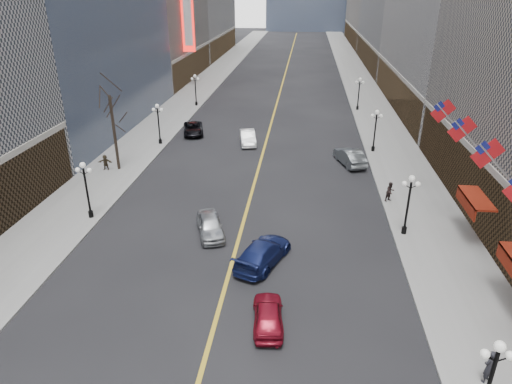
% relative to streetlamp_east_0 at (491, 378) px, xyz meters
% --- Properties ---
extents(sidewalk_east, '(6.00, 230.00, 0.15)m').
position_rel_streetlamp_east_0_xyz_m(sidewalk_east, '(2.20, 56.00, -2.83)').
color(sidewalk_east, gray).
rests_on(sidewalk_east, ground).
extents(sidewalk_west, '(6.00, 230.00, 0.15)m').
position_rel_streetlamp_east_0_xyz_m(sidewalk_west, '(-25.80, 56.00, -2.83)').
color(sidewalk_west, gray).
rests_on(sidewalk_west, ground).
extents(lane_line, '(0.25, 200.00, 0.02)m').
position_rel_streetlamp_east_0_xyz_m(lane_line, '(-11.80, 66.00, -2.89)').
color(lane_line, gold).
rests_on(lane_line, ground).
extents(streetlamp_east_0, '(1.26, 0.44, 4.52)m').
position_rel_streetlamp_east_0_xyz_m(streetlamp_east_0, '(0.00, 0.00, 0.00)').
color(streetlamp_east_0, black).
rests_on(streetlamp_east_0, sidewalk_east).
extents(streetlamp_east_1, '(1.26, 0.44, 4.52)m').
position_rel_streetlamp_east_0_xyz_m(streetlamp_east_1, '(0.00, 16.00, 0.00)').
color(streetlamp_east_1, black).
rests_on(streetlamp_east_1, sidewalk_east).
extents(streetlamp_east_2, '(1.26, 0.44, 4.52)m').
position_rel_streetlamp_east_0_xyz_m(streetlamp_east_2, '(0.00, 34.00, 0.00)').
color(streetlamp_east_2, black).
rests_on(streetlamp_east_2, sidewalk_east).
extents(streetlamp_east_3, '(1.26, 0.44, 4.52)m').
position_rel_streetlamp_east_0_xyz_m(streetlamp_east_3, '(0.00, 52.00, 0.00)').
color(streetlamp_east_3, black).
rests_on(streetlamp_east_3, sidewalk_east).
extents(streetlamp_west_1, '(1.26, 0.44, 4.52)m').
position_rel_streetlamp_east_0_xyz_m(streetlamp_west_1, '(-23.60, 16.00, 0.00)').
color(streetlamp_west_1, black).
rests_on(streetlamp_west_1, sidewalk_west).
extents(streetlamp_west_2, '(1.26, 0.44, 4.52)m').
position_rel_streetlamp_east_0_xyz_m(streetlamp_west_2, '(-23.60, 34.00, 0.00)').
color(streetlamp_west_2, black).
rests_on(streetlamp_west_2, sidewalk_west).
extents(streetlamp_west_3, '(1.26, 0.44, 4.52)m').
position_rel_streetlamp_east_0_xyz_m(streetlamp_west_3, '(-23.60, 52.00, 0.00)').
color(streetlamp_west_3, black).
rests_on(streetlamp_west_3, sidewalk_west).
extents(flag_3, '(2.87, 0.12, 2.87)m').
position_rel_streetlamp_east_0_xyz_m(flag_3, '(3.51, 13.00, 4.39)').
color(flag_3, '#B2B2B7').
rests_on(flag_3, ground).
extents(flag_4, '(2.87, 0.12, 2.87)m').
position_rel_streetlamp_east_0_xyz_m(flag_4, '(3.51, 18.00, 4.39)').
color(flag_4, '#B2B2B7').
rests_on(flag_4, ground).
extents(flag_5, '(2.87, 0.12, 2.87)m').
position_rel_streetlamp_east_0_xyz_m(flag_5, '(3.51, 23.00, 4.39)').
color(flag_5, '#B2B2B7').
rests_on(flag_5, ground).
extents(awning_c, '(1.40, 4.00, 0.93)m').
position_rel_streetlamp_east_0_xyz_m(awning_c, '(4.30, 16.00, 0.18)').
color(awning_c, maroon).
rests_on(awning_c, ground).
extents(theatre_marquee, '(2.00, 0.55, 12.00)m').
position_rel_streetlamp_east_0_xyz_m(theatre_marquee, '(-27.68, 66.00, 9.10)').
color(theatre_marquee, red).
rests_on(theatre_marquee, ground).
extents(tree_west_far, '(3.60, 3.60, 7.92)m').
position_rel_streetlamp_east_0_xyz_m(tree_west_far, '(-25.30, 26.00, 3.34)').
color(tree_west_far, '#2D231C').
rests_on(tree_west_far, sidewalk_west).
extents(car_nb_near, '(3.06, 4.67, 1.48)m').
position_rel_streetlamp_east_0_xyz_m(car_nb_near, '(-13.93, 14.59, -2.16)').
color(car_nb_near, '#A6AAAE').
rests_on(car_nb_near, ground).
extents(car_nb_mid, '(2.47, 4.81, 1.51)m').
position_rel_streetlamp_east_0_xyz_m(car_nb_mid, '(-13.80, 35.41, -2.15)').
color(car_nb_mid, white).
rests_on(car_nb_mid, ground).
extents(car_nb_far, '(3.43, 5.35, 1.37)m').
position_rel_streetlamp_east_0_xyz_m(car_nb_far, '(-20.80, 38.30, -2.21)').
color(car_nb_far, black).
rests_on(car_nb_far, ground).
extents(car_sb_near, '(3.94, 5.73, 1.54)m').
position_rel_streetlamp_east_0_xyz_m(car_sb_near, '(-9.80, 11.32, -2.13)').
color(car_sb_near, navy).
rests_on(car_sb_near, ground).
extents(car_sb_mid, '(2.00, 4.09, 1.34)m').
position_rel_streetlamp_east_0_xyz_m(car_sb_mid, '(-8.96, 5.41, -2.23)').
color(car_sb_mid, maroon).
rests_on(car_sb_mid, ground).
extents(car_sb_far, '(3.21, 5.24, 1.63)m').
position_rel_streetlamp_east_0_xyz_m(car_sb_far, '(-2.80, 30.03, -2.09)').
color(car_sb_far, '#545A5D').
rests_on(car_sb_far, ground).
extents(ped_ne_corner, '(0.78, 0.74, 1.73)m').
position_rel_streetlamp_east_0_xyz_m(ped_ne_corner, '(1.19, 2.55, -1.89)').
color(ped_ne_corner, black).
rests_on(ped_ne_corner, sidewalk_east).
extents(ped_east_walk, '(0.92, 0.81, 1.66)m').
position_rel_streetlamp_east_0_xyz_m(ped_east_walk, '(-0.20, 21.44, -1.92)').
color(ped_east_walk, black).
rests_on(ped_east_walk, sidewalk_east).
extents(ped_west_far, '(1.43, 0.51, 1.51)m').
position_rel_streetlamp_east_0_xyz_m(ped_west_far, '(-26.45, 25.65, -2.00)').
color(ped_west_far, '#31281B').
rests_on(ped_west_far, sidewalk_west).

